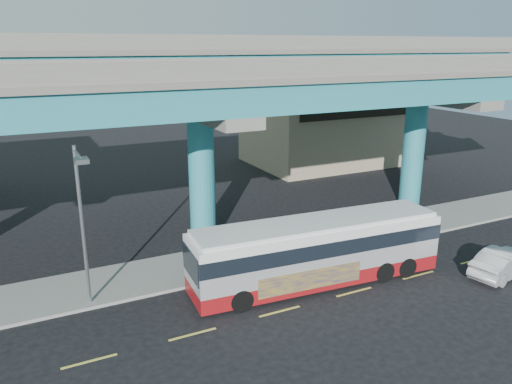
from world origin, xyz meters
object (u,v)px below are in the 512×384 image
stop_sign (369,215)px  sedan (504,262)px  transit_bus (317,249)px  street_lamp (82,206)px

stop_sign → sedan: bearing=-55.0°
sedan → transit_bus: bearing=56.9°
street_lamp → stop_sign: size_ratio=3.08×
sedan → stop_sign: 7.30m
transit_bus → sedan: transit_bus is taller
transit_bus → stop_sign: (5.40, 2.83, 0.03)m
street_lamp → transit_bus: bearing=-11.6°
sedan → stop_sign: size_ratio=1.96×
street_lamp → stop_sign: street_lamp is taller
transit_bus → stop_sign: transit_bus is taller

